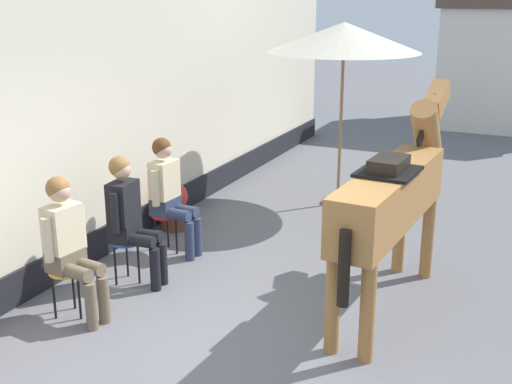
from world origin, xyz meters
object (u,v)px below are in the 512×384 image
at_px(saddled_horse_center, 394,194).
at_px(cafe_parasol, 344,38).
at_px(seated_visitor_far, 169,190).
at_px(seated_visitor_middle, 129,214).
at_px(seated_visitor_near, 69,242).
at_px(flower_planter_farthest, 173,205).

distance_m(saddled_horse_center, cafe_parasol, 3.43).
height_order(saddled_horse_center, cafe_parasol, cafe_parasol).
bearing_deg(seated_visitor_far, cafe_parasol, 64.80).
relative_size(seated_visitor_middle, seated_visitor_far, 1.00).
bearing_deg(seated_visitor_far, seated_visitor_near, -89.83).
relative_size(seated_visitor_far, cafe_parasol, 0.54).
distance_m(seated_visitor_near, saddled_horse_center, 3.08).
xyz_separation_m(seated_visitor_middle, saddled_horse_center, (2.60, 0.63, 0.38)).
bearing_deg(seated_visitor_near, saddled_horse_center, 29.47).
bearing_deg(flower_planter_farthest, seated_visitor_far, -60.22).
relative_size(seated_visitor_far, saddled_horse_center, 0.46).
bearing_deg(seated_visitor_middle, saddled_horse_center, 13.51).
distance_m(seated_visitor_middle, flower_planter_farthest, 1.72).
distance_m(seated_visitor_near, flower_planter_farthest, 2.55).
distance_m(seated_visitor_near, seated_visitor_middle, 0.88).
xyz_separation_m(seated_visitor_near, seated_visitor_far, (-0.01, 1.77, 0.00)).
bearing_deg(seated_visitor_near, flower_planter_farthest, 99.41).
distance_m(seated_visitor_far, cafe_parasol, 3.29).
bearing_deg(saddled_horse_center, flower_planter_farthest, 162.47).
relative_size(seated_visitor_far, flower_planter_farthest, 2.17).
xyz_separation_m(seated_visitor_near, seated_visitor_middle, (0.06, 0.88, 0.00)).
bearing_deg(saddled_horse_center, seated_visitor_far, 174.38).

